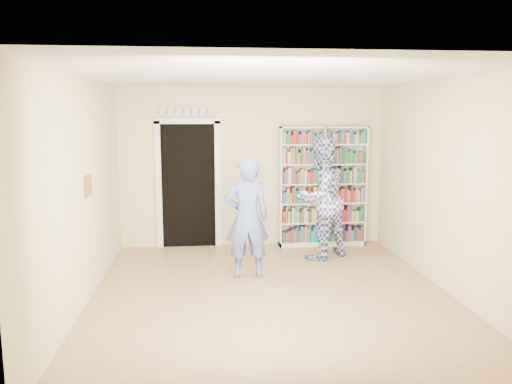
% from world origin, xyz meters
% --- Properties ---
extents(floor, '(5.00, 5.00, 0.00)m').
position_xyz_m(floor, '(0.00, 0.00, 0.00)').
color(floor, '#9F764C').
rests_on(floor, ground).
extents(ceiling, '(5.00, 5.00, 0.00)m').
position_xyz_m(ceiling, '(0.00, 0.00, 2.70)').
color(ceiling, white).
rests_on(ceiling, wall_back).
extents(wall_back, '(4.50, 0.00, 4.50)m').
position_xyz_m(wall_back, '(0.00, 2.50, 1.35)').
color(wall_back, beige).
rests_on(wall_back, floor).
extents(wall_left, '(0.00, 5.00, 5.00)m').
position_xyz_m(wall_left, '(-2.25, 0.00, 1.35)').
color(wall_left, beige).
rests_on(wall_left, floor).
extents(wall_right, '(0.00, 5.00, 5.00)m').
position_xyz_m(wall_right, '(2.25, 0.00, 1.35)').
color(wall_right, beige).
rests_on(wall_right, floor).
extents(bookshelf, '(1.49, 0.28, 2.05)m').
position_xyz_m(bookshelf, '(1.19, 2.34, 1.04)').
color(bookshelf, white).
rests_on(bookshelf, floor).
extents(doorway, '(1.10, 0.08, 2.43)m').
position_xyz_m(doorway, '(-1.10, 2.48, 1.18)').
color(doorway, black).
rests_on(doorway, floor).
extents(wall_art, '(0.03, 0.25, 0.25)m').
position_xyz_m(wall_art, '(-2.23, 0.20, 1.40)').
color(wall_art, brown).
rests_on(wall_art, wall_left).
extents(man_blue, '(0.64, 0.43, 1.69)m').
position_xyz_m(man_blue, '(-0.25, 0.74, 0.84)').
color(man_blue, '#5D7CD0').
rests_on(man_blue, floor).
extents(man_plaid, '(1.17, 1.10, 1.91)m').
position_xyz_m(man_plaid, '(0.98, 1.58, 0.95)').
color(man_plaid, navy).
rests_on(man_plaid, floor).
extents(paper_sheet, '(0.20, 0.06, 0.29)m').
position_xyz_m(paper_sheet, '(1.04, 1.35, 0.99)').
color(paper_sheet, white).
rests_on(paper_sheet, man_plaid).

